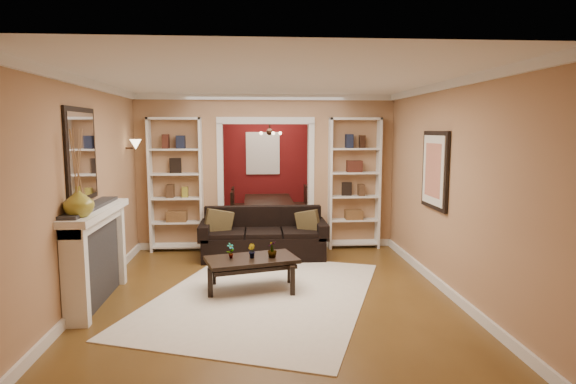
{
  "coord_description": "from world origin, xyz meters",
  "views": [
    {
      "loc": [
        -0.22,
        -7.29,
        2.09
      ],
      "look_at": [
        0.25,
        -0.8,
        1.25
      ],
      "focal_mm": 30.0,
      "sensor_mm": 36.0,
      "label": 1
    }
  ],
  "objects": [
    {
      "name": "sofa",
      "position": [
        -0.06,
        0.45,
        0.4
      ],
      "size": [
        2.06,
        0.89,
        0.81
      ],
      "primitive_type": "cube",
      "color": "black",
      "rests_on": "floor"
    },
    {
      "name": "partition_wall",
      "position": [
        0.0,
        1.2,
        1.35
      ],
      "size": [
        4.5,
        0.15,
        2.7
      ],
      "primitive_type": "cube",
      "color": "tan",
      "rests_on": "floor"
    },
    {
      "name": "wall_back",
      "position": [
        0.0,
        4.0,
        1.35
      ],
      "size": [
        8.0,
        0.0,
        8.0
      ],
      "primitive_type": "plane",
      "rotation": [
        1.57,
        0.0,
        0.0
      ],
      "color": "tan",
      "rests_on": "ground"
    },
    {
      "name": "pillow_left",
      "position": [
        -0.79,
        0.43,
        0.61
      ],
      "size": [
        0.45,
        0.25,
        0.43
      ],
      "primitive_type": "cube",
      "rotation": [
        0.0,
        0.0,
        0.31
      ],
      "color": "brown",
      "rests_on": "sofa"
    },
    {
      "name": "dining_chair_ne",
      "position": [
        0.67,
        2.47,
        0.44
      ],
      "size": [
        0.55,
        0.55,
        0.88
      ],
      "primitive_type": "cube",
      "rotation": [
        0.0,
        0.0,
        -1.26
      ],
      "color": "black",
      "rests_on": "floor"
    },
    {
      "name": "pillow_right",
      "position": [
        0.67,
        0.43,
        0.58
      ],
      "size": [
        0.38,
        0.27,
        0.38
      ],
      "primitive_type": "cube",
      "rotation": [
        0.0,
        0.0,
        -0.48
      ],
      "color": "brown",
      "rests_on": "sofa"
    },
    {
      "name": "mirror",
      "position": [
        -2.23,
        -1.5,
        1.8
      ],
      "size": [
        0.03,
        0.95,
        1.1
      ],
      "primitive_type": "cube",
      "color": "silver",
      "rests_on": "wall_left"
    },
    {
      "name": "dining_table",
      "position": [
        0.12,
        2.77,
        0.32
      ],
      "size": [
        1.8,
        1.0,
        0.63
      ],
      "primitive_type": "imported",
      "rotation": [
        0.0,
        0.0,
        1.57
      ],
      "color": "black",
      "rests_on": "floor"
    },
    {
      "name": "dining_chair_nw",
      "position": [
        -0.43,
        2.47,
        0.43
      ],
      "size": [
        0.54,
        0.54,
        0.87
      ],
      "primitive_type": "cube",
      "rotation": [
        0.0,
        0.0,
        1.89
      ],
      "color": "black",
      "rests_on": "floor"
    },
    {
      "name": "red_back_panel",
      "position": [
        0.0,
        3.97,
        1.32
      ],
      "size": [
        4.44,
        0.04,
        2.64
      ],
      "primitive_type": "cube",
      "color": "maroon",
      "rests_on": "floor"
    },
    {
      "name": "framed_art",
      "position": [
        2.21,
        -1.0,
        1.55
      ],
      "size": [
        0.04,
        0.85,
        1.05
      ],
      "primitive_type": "cube",
      "color": "black",
      "rests_on": "wall_right"
    },
    {
      "name": "dining_chair_sw",
      "position": [
        -0.43,
        3.07,
        0.44
      ],
      "size": [
        0.56,
        0.56,
        0.88
      ],
      "primitive_type": "cube",
      "rotation": [
        0.0,
        0.0,
        1.91
      ],
      "color": "black",
      "rests_on": "floor"
    },
    {
      "name": "plant_right",
      "position": [
        0.01,
        -1.18,
        0.54
      ],
      "size": [
        0.17,
        0.17,
        0.21
      ],
      "primitive_type": "imported",
      "rotation": [
        0.0,
        0.0,
        4.04
      ],
      "color": "#336626",
      "rests_on": "coffee_table"
    },
    {
      "name": "wall_right",
      "position": [
        2.25,
        0.0,
        1.35
      ],
      "size": [
        0.0,
        8.0,
        8.0
      ],
      "primitive_type": "plane",
      "rotation": [
        1.57,
        0.0,
        -1.57
      ],
      "color": "tan",
      "rests_on": "ground"
    },
    {
      "name": "wall_sconce",
      "position": [
        -2.15,
        0.55,
        1.83
      ],
      "size": [
        0.18,
        0.18,
        0.22
      ],
      "primitive_type": "cube",
      "color": "#FFE0A5",
      "rests_on": "wall_left"
    },
    {
      "name": "fireplace",
      "position": [
        -2.09,
        -1.5,
        0.58
      ],
      "size": [
        0.32,
        1.7,
        1.16
      ],
      "primitive_type": "cube",
      "color": "white",
      "rests_on": "floor"
    },
    {
      "name": "floor",
      "position": [
        0.0,
        0.0,
        0.0
      ],
      "size": [
        8.0,
        8.0,
        0.0
      ],
      "primitive_type": "plane",
      "color": "brown",
      "rests_on": "ground"
    },
    {
      "name": "vase",
      "position": [
        -2.09,
        -2.06,
        1.32
      ],
      "size": [
        0.38,
        0.38,
        0.33
      ],
      "primitive_type": "imported",
      "rotation": [
        0.0,
        0.0,
        -0.25
      ],
      "color": "olive",
      "rests_on": "fireplace"
    },
    {
      "name": "ceiling",
      "position": [
        0.0,
        0.0,
        2.7
      ],
      "size": [
        8.0,
        8.0,
        0.0
      ],
      "primitive_type": "plane",
      "rotation": [
        3.14,
        0.0,
        0.0
      ],
      "color": "white",
      "rests_on": "ground"
    },
    {
      "name": "wall_front",
      "position": [
        0.0,
        -4.0,
        1.35
      ],
      "size": [
        8.0,
        0.0,
        8.0
      ],
      "primitive_type": "plane",
      "rotation": [
        -1.57,
        0.0,
        0.0
      ],
      "color": "tan",
      "rests_on": "ground"
    },
    {
      "name": "bookshelf_right",
      "position": [
        1.55,
        1.03,
        1.15
      ],
      "size": [
        0.9,
        0.3,
        2.3
      ],
      "primitive_type": "cube",
      "color": "white",
      "rests_on": "floor"
    },
    {
      "name": "plant_center",
      "position": [
        -0.25,
        -1.18,
        0.53
      ],
      "size": [
        0.12,
        0.13,
        0.18
      ],
      "primitive_type": "imported",
      "rotation": [
        0.0,
        0.0,
        2.17
      ],
      "color": "#336626",
      "rests_on": "coffee_table"
    },
    {
      "name": "dining_window",
      "position": [
        0.0,
        3.93,
        1.55
      ],
      "size": [
        0.78,
        0.03,
        0.98
      ],
      "primitive_type": "cube",
      "color": "#8CA5CC",
      "rests_on": "wall_back"
    },
    {
      "name": "bookshelf_left",
      "position": [
        -1.55,
        1.03,
        1.15
      ],
      "size": [
        0.9,
        0.3,
        2.3
      ],
      "primitive_type": "cube",
      "color": "white",
      "rests_on": "floor"
    },
    {
      "name": "dining_chair_se",
      "position": [
        0.67,
        3.07,
        0.46
      ],
      "size": [
        0.52,
        0.52,
        0.91
      ],
      "primitive_type": "cube",
      "rotation": [
        0.0,
        0.0,
        -1.4
      ],
      "color": "black",
      "rests_on": "floor"
    },
    {
      "name": "area_rug",
      "position": [
        -0.11,
        -1.41,
        0.01
      ],
      "size": [
        3.55,
        4.15,
        0.01
      ],
      "primitive_type": "cube",
      "rotation": [
        0.0,
        0.0,
        -0.35
      ],
      "color": "silver",
      "rests_on": "floor"
    },
    {
      "name": "coffee_table",
      "position": [
        -0.25,
        -1.18,
        0.22
      ],
      "size": [
        1.28,
        0.91,
        0.44
      ],
      "primitive_type": "cube",
      "rotation": [
        0.0,
        0.0,
        0.27
      ],
      "color": "black",
      "rests_on": "floor"
    },
    {
      "name": "plant_left",
      "position": [
        -0.52,
        -1.18,
        0.54
      ],
      "size": [
        0.13,
        0.12,
        0.2
      ],
      "primitive_type": "imported",
      "rotation": [
        0.0,
        0.0,
        0.75
      ],
      "color": "#336626",
      "rests_on": "coffee_table"
    },
    {
      "name": "chandelier",
      "position": [
        0.0,
        2.7,
        2.02
      ],
      "size": [
        0.5,
        0.5,
        0.3
      ],
      "primitive_type": "cube",
      "color": "#342117",
      "rests_on": "ceiling"
    },
    {
      "name": "wall_left",
      "position": [
        -2.25,
        0.0,
        1.35
      ],
      "size": [
        0.0,
        8.0,
        8.0
      ],
      "primitive_type": "plane",
      "rotation": [
        1.57,
        0.0,
        1.57
      ],
      "color": "tan",
      "rests_on": "ground"
    }
  ]
}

